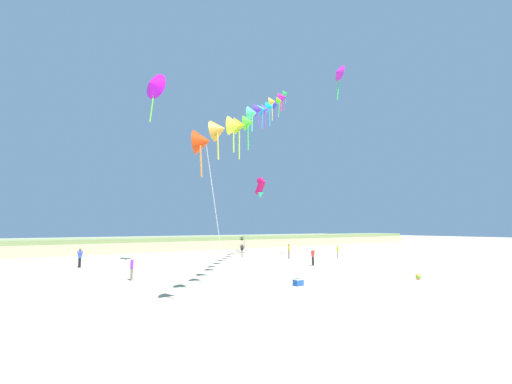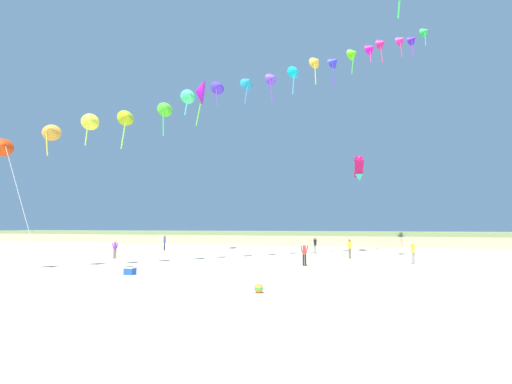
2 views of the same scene
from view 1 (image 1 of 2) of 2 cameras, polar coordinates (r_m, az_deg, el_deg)
name	(u,v)px [view 1 (image 1 of 2)]	position (r m, az deg, el deg)	size (l,w,h in m)	color
ground_plane	(381,289)	(21.64, 20.09, -14.98)	(240.00, 240.00, 0.00)	#C1B28E
dune_ridge	(151,244)	(55.37, -17.02, -8.27)	(120.00, 9.65, 1.97)	tan
person_near_left	(289,250)	(39.38, 5.51, -9.61)	(0.31, 0.56, 1.66)	#726656
person_near_right	(242,249)	(40.74, -2.34, -9.53)	(0.44, 0.48, 1.63)	gray
person_mid_center	(313,256)	(32.74, 9.46, -10.42)	(0.55, 0.21, 1.57)	black
person_far_left	(337,250)	(40.35, 13.43, -9.45)	(0.38, 0.50, 1.59)	gray
person_far_right	(132,267)	(24.86, -20.00, -11.69)	(0.35, 0.49, 1.53)	#726656
person_far_center	(80,256)	(34.40, -27.29, -9.53)	(0.46, 0.49, 1.68)	black
kite_banner_string	(268,106)	(36.12, 2.04, 14.09)	(28.65, 27.63, 25.18)	red
large_kite_low_lead	(153,85)	(36.08, -16.82, 16.76)	(2.12, 2.86, 5.16)	#CD12ED
large_kite_mid_trail	(338,73)	(43.41, 13.49, 18.76)	(1.47, 2.08, 4.27)	#D927CF
large_kite_high_solo	(260,187)	(45.37, 0.74, 0.91)	(1.20, 1.80, 2.73)	#D70F58
beach_cooler	(298,282)	(21.68, 7.05, -14.69)	(0.58, 0.41, 0.46)	blue
beach_ball	(418,277)	(26.49, 25.43, -12.63)	(0.36, 0.36, 0.36)	orange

